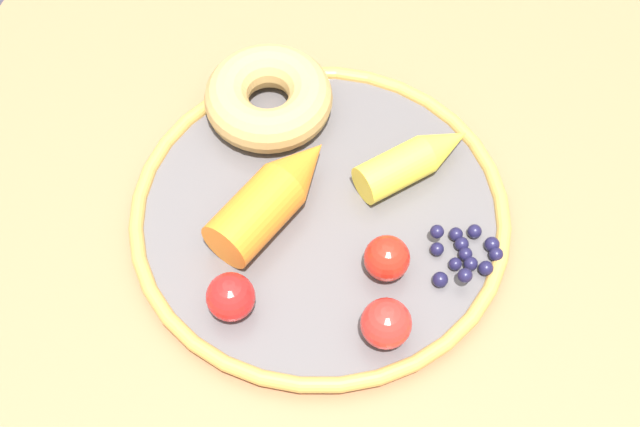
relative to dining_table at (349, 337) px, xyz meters
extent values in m
cube|color=#9C6744|center=(0.00, 0.00, 0.07)|extent=(1.21, 0.80, 0.03)
cube|color=#9A6E42|center=(-0.55, -0.34, -0.29)|extent=(0.05, 0.05, 0.70)
cylinder|color=#555153|center=(-0.05, -0.04, 0.09)|extent=(0.29, 0.29, 0.01)
torus|color=#BA8C40|center=(-0.05, -0.04, 0.10)|extent=(0.30, 0.30, 0.01)
cylinder|color=orange|center=(-0.02, -0.09, 0.12)|extent=(0.08, 0.07, 0.04)
cone|color=orange|center=(-0.08, -0.06, 0.12)|extent=(0.06, 0.06, 0.04)
cylinder|color=yellow|center=(-0.10, 0.01, 0.11)|extent=(0.07, 0.06, 0.03)
cone|color=yellow|center=(-0.14, 0.04, 0.11)|extent=(0.05, 0.05, 0.03)
torus|color=tan|center=(-0.14, -0.11, 0.12)|extent=(0.13, 0.13, 0.04)
sphere|color=#191638|center=(-0.04, 0.08, 0.10)|extent=(0.01, 0.01, 0.01)
sphere|color=#191638|center=(-0.05, 0.08, 0.10)|extent=(0.01, 0.01, 0.01)
sphere|color=#191638|center=(-0.04, 0.09, 0.10)|extent=(0.01, 0.01, 0.01)
sphere|color=#191638|center=(-0.02, 0.06, 0.10)|extent=(0.01, 0.01, 0.01)
sphere|color=#191638|center=(-0.05, 0.10, 0.10)|extent=(0.01, 0.01, 0.01)
sphere|color=#191638|center=(-0.05, 0.07, 0.10)|extent=(0.01, 0.01, 0.01)
sphere|color=#191638|center=(-0.04, 0.06, 0.10)|extent=(0.01, 0.01, 0.01)
sphere|color=#191638|center=(-0.07, 0.08, 0.10)|extent=(0.01, 0.01, 0.01)
sphere|color=#191638|center=(-0.06, 0.09, 0.10)|extent=(0.01, 0.01, 0.01)
sphere|color=#191638|center=(-0.06, 0.07, 0.10)|extent=(0.01, 0.01, 0.01)
sphere|color=#191638|center=(-0.04, 0.07, 0.10)|extent=(0.01, 0.01, 0.01)
sphere|color=#191638|center=(-0.02, 0.08, 0.11)|extent=(0.01, 0.01, 0.01)
sphere|color=#191638|center=(-0.05, 0.05, 0.11)|extent=(0.01, 0.01, 0.01)
sphere|color=red|center=(0.05, -0.08, 0.12)|extent=(0.04, 0.04, 0.04)
sphere|color=red|center=(0.03, 0.03, 0.12)|extent=(0.04, 0.04, 0.04)
sphere|color=red|center=(-0.02, 0.02, 0.12)|extent=(0.04, 0.04, 0.04)
camera|label=1|loc=(0.34, 0.08, 0.75)|focal=54.20mm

